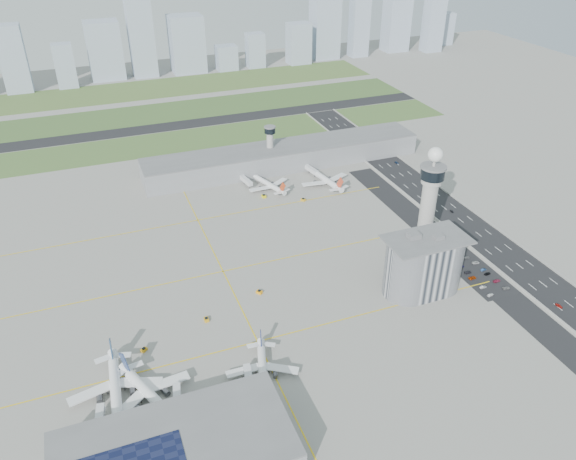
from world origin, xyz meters
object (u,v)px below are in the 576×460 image
object	(u,v)px
jet_bridge_far_1	(307,168)
tug_1	(144,349)
jet_bridge_near_2	(251,393)
car_lot_6	(506,288)
airplane_far_a	(268,181)
tug_0	(144,387)
secondary_tower	(270,143)
car_lot_0	(490,295)
jet_bridge_near_0	(98,437)
car_hw_2	(397,163)
jet_bridge_far_0	(242,179)
jet_bridge_near_1	(178,414)
tug_3	(259,292)
tug_4	(264,196)
car_hw_4	(344,137)
tug_2	(206,319)
car_lot_9	(483,270)
car_lot_3	(468,272)
tug_5	(303,199)
car_lot_10	(476,263)
airplane_near_c	(262,367)
car_lot_4	(461,266)
car_lot_1	(483,287)
control_tower	(429,198)
airplane_near_b	(150,391)
airplane_near_a	(114,385)
car_lot_2	(472,278)
car_lot_8	(487,274)
car_lot_11	(467,258)
airplane_far_b	(324,175)
admin_building	(423,264)
car_hw_0	(559,306)
car_lot_7	(497,281)
car_hw_1	(452,211)
car_lot_5	(448,259)

from	to	relation	value
jet_bridge_far_1	tug_1	distance (m)	205.89
jet_bridge_near_2	car_lot_6	bearing A→B (deg)	-71.25
airplane_far_a	tug_0	distance (m)	191.78
secondary_tower	car_lot_0	bearing A→B (deg)	-74.61
jet_bridge_near_0	airplane_far_a	bearing A→B (deg)	-26.09
car_hw_2	jet_bridge_far_0	bearing A→B (deg)	175.29
secondary_tower	jet_bridge_near_1	xyz separation A→B (m)	(-113.00, -211.00, -15.95)
tug_3	tug_4	bearing A→B (deg)	-148.80
car_hw_2	car_hw_4	world-z (taller)	car_hw_4
tug_2	car_lot_9	xyz separation A→B (m)	(151.86, -13.42, -0.33)
car_lot_3	car_lot_9	world-z (taller)	car_lot_3
tug_5	car_lot_10	size ratio (longest dim) A/B	0.73
airplane_near_c	car_lot_4	size ratio (longest dim) A/B	10.84
airplane_near_c	car_lot_1	size ratio (longest dim) A/B	9.64
control_tower	airplane_near_c	size ratio (longest dim) A/B	1.73
tug_1	car_lot_9	distance (m)	183.26
airplane_near_c	car_hw_2	distance (m)	240.01
airplane_near_b	car_hw_2	bearing A→B (deg)	105.58
airplane_near_a	car_lot_2	xyz separation A→B (m)	(187.38, 15.55, -5.71)
car_lot_8	car_lot_11	xyz separation A→B (m)	(-0.93, 17.18, -0.09)
car_lot_6	jet_bridge_far_0	bearing A→B (deg)	35.63
jet_bridge_far_1	tug_0	distance (m)	225.32
airplane_far_b	tug_3	distance (m)	134.56
tug_4	car_lot_1	world-z (taller)	tug_4
admin_building	tug_3	world-z (taller)	admin_building
jet_bridge_near_1	car_hw_4	distance (m)	308.49
tug_1	secondary_tower	bearing A→B (deg)	104.60
secondary_tower	tug_3	xyz separation A→B (m)	(-57.63, -145.52, -17.92)
car_lot_3	car_hw_0	world-z (taller)	car_hw_0
tug_0	tug_1	xyz separation A→B (m)	(3.47, 22.97, 0.01)
airplane_near_c	tug_2	bearing A→B (deg)	-146.31
tug_3	car_hw_4	bearing A→B (deg)	-165.80
jet_bridge_far_1	car_lot_0	size ratio (longest dim) A/B	3.64
airplane_near_b	car_lot_11	xyz separation A→B (m)	(183.62, 40.96, -5.59)
airplane_near_a	car_lot_7	world-z (taller)	airplane_near_a
car_hw_0	tug_2	bearing A→B (deg)	154.27
car_lot_10	airplane_near_a	bearing A→B (deg)	104.78
jet_bridge_near_2	car_lot_3	bearing A→B (deg)	-63.10
jet_bridge_far_0	tug_5	distance (m)	51.49
tug_2	car_hw_1	size ratio (longest dim) A/B	0.93
car_lot_7	car_hw_4	world-z (taller)	car_lot_7
car_hw_4	jet_bridge_near_1	bearing A→B (deg)	-127.93
secondary_tower	car_lot_7	xyz separation A→B (m)	(63.40, -181.43, -18.16)
jet_bridge_near_1	car_lot_5	world-z (taller)	jet_bridge_near_1
car_hw_2	car_hw_4	xyz separation A→B (m)	(-15.30, 60.97, 0.03)
jet_bridge_far_0	tug_3	world-z (taller)	jet_bridge_far_0
tug_2	tug_3	xyz separation A→B (m)	(30.79, 11.42, -0.01)
airplane_near_b	car_lot_2	distance (m)	176.21
car_lot_11	control_tower	bearing A→B (deg)	50.42
tug_1	admin_building	bearing A→B (deg)	48.30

